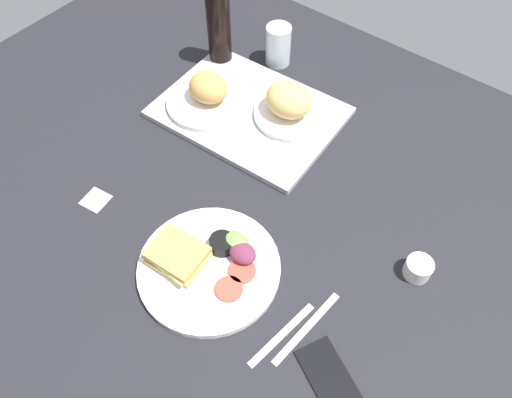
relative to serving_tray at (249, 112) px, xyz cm
name	(u,v)px	position (x,y,z in cm)	size (l,w,h in cm)	color
ground_plane	(241,217)	(18.05, -25.74, -2.30)	(190.00, 150.00, 3.00)	black
serving_tray	(249,112)	(0.00, 0.00, 0.00)	(45.00, 33.00, 1.60)	#9EA0A3
bread_plate_near	(208,94)	(-9.91, -4.52, 3.75)	(20.91, 20.91, 8.56)	white
bread_plate_far	(290,105)	(9.47, 4.60, 4.67)	(19.34, 19.34, 9.59)	white
plate_with_salad	(208,263)	(21.21, -40.36, 0.87)	(29.45, 29.45, 5.40)	white
drinking_glass	(278,45)	(-6.80, 21.72, 4.85)	(6.97, 6.97, 11.30)	silver
soda_bottle	(219,28)	(-19.65, 11.98, 10.25)	(6.40, 6.40, 22.09)	black
espresso_cup	(418,268)	(55.86, -15.08, 1.20)	(5.60, 5.60, 4.00)	silver
fork	(282,335)	(41.86, -42.77, -0.55)	(17.00, 1.40, 0.50)	#B7B7BC
knife	(307,328)	(44.86, -38.77, -0.55)	(19.00, 1.40, 0.50)	#B7B7BC
cell_phone	(330,379)	(53.63, -44.09, -0.40)	(14.40, 7.20, 0.80)	black
sticky_note	(96,200)	(-10.45, -43.16, -0.74)	(5.60, 5.60, 0.12)	pink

